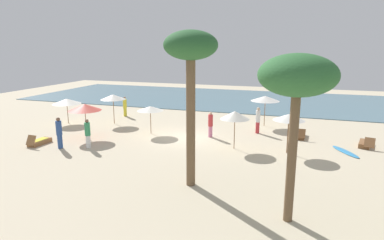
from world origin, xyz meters
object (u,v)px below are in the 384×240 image
Objects in this scene: lounger_0 at (39,142)px; person_3 at (88,133)px; umbrella_1 at (85,107)px; palm_2 at (191,55)px; lounger_1 at (365,144)px; person_2 at (125,106)px; person_1 at (258,120)px; umbrella_2 at (289,117)px; person_4 at (210,124)px; palm_1 at (297,79)px; surfboard at (345,152)px; lounger_2 at (300,135)px; umbrella_5 at (265,99)px; umbrella_6 at (150,108)px; person_0 at (59,133)px; umbrella_4 at (67,101)px; umbrella_3 at (235,115)px; umbrella_0 at (113,97)px.

person_3 reaches higher than lounger_0.
palm_2 reaches higher than umbrella_1.
lounger_1 is 1.03× the size of person_2.
lounger_1 is at bearing -9.21° from person_1.
umbrella_2 is 5.67m from lounger_1.
person_4 is at bearing 36.25° from person_3.
palm_1 is 10.69m from surfboard.
person_1 is 0.32× the size of palm_1.
lounger_0 is 0.98× the size of lounger_2.
umbrella_5 is 4.21m from lounger_2.
person_0 is (-3.72, -4.87, -0.82)m from umbrella_6.
palm_1 is (15.27, -4.63, 4.83)m from lounger_0.
person_2 is 0.26× the size of palm_2.
surfboard is (20.22, -1.04, -1.74)m from umbrella_4.
person_0 is at bearing -165.45° from umbrella_2.
umbrella_6 is at bearing -5.84° from umbrella_4.
umbrella_2 is at bearing 2.63° from umbrella_3.
umbrella_0 is 6.53m from person_3.
umbrella_3 reaches higher than lounger_1.
umbrella_5 reaches higher than person_0.
person_4 is (-5.79, -1.78, 0.71)m from lounger_2.
person_3 is at bearing 21.23° from person_0.
person_4 is at bearing 119.57° from palm_1.
umbrella_2 reaches higher than person_4.
person_0 reaches higher than person_1.
lounger_2 is (3.75, 3.83, -1.88)m from umbrella_3.
umbrella_0 is 18.00m from palm_1.
umbrella_0 is 1.01× the size of umbrella_3.
surfboard is (5.45, -2.72, -0.92)m from person_1.
surfboard is (16.19, 2.14, -2.05)m from umbrella_1.
palm_2 is (10.16, -12.06, 4.82)m from person_2.
lounger_1 is at bearing 19.55° from person_0.
umbrella_3 is at bearing -9.79° from umbrella_4.
surfboard is (17.24, -4.87, -0.84)m from person_2.
palm_1 is at bearing -77.44° from person_1.
person_4 is at bearing -25.16° from person_2.
umbrella_4 is at bearing 177.04° from surfboard.
umbrella_3 is at bearing -45.07° from person_4.
umbrella_6 is at bearing 40.19° from lounger_0.
umbrella_0 is 0.35× the size of palm_2.
umbrella_1 is at bearing -81.44° from person_2.
lounger_0 is 12.63m from palm_2.
umbrella_5 reaches higher than umbrella_4.
umbrella_3 is at bearing 114.36° from palm_1.
umbrella_0 reaches higher than person_2.
person_3 is 9.57m from palm_2.
person_2 is at bearing 130.09° from palm_2.
person_0 is (0.37, -6.72, -1.16)m from umbrella_0.
lounger_0 is at bearing -139.81° from umbrella_6.
person_2 is at bearing 170.73° from lounger_2.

